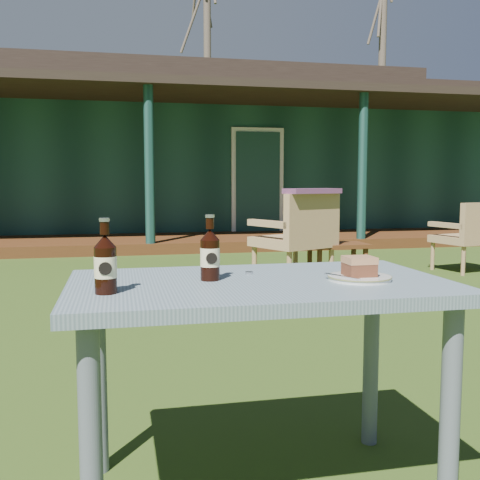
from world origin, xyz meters
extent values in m
plane|color=#334916|center=(0.00, 0.00, 0.00)|extent=(80.00, 80.00, 0.00)
cube|color=#163932|center=(0.00, 9.50, 1.30)|extent=(15.00, 6.00, 2.60)
cube|color=black|center=(0.00, 9.50, 2.75)|extent=(15.80, 6.80, 0.30)
cube|color=black|center=(0.00, 9.50, 3.15)|extent=(12.00, 3.50, 0.60)
cube|color=#4C2912|center=(0.00, 5.60, 0.08)|extent=(15.00, 1.80, 0.16)
cube|color=black|center=(0.00, 5.60, 2.45)|extent=(15.40, 2.00, 0.12)
cylinder|color=#163932|center=(0.00, 4.80, 1.23)|extent=(0.14, 0.14, 2.45)
cylinder|color=#163932|center=(3.25, 4.80, 1.23)|extent=(0.14, 0.14, 2.45)
cube|color=white|center=(2.00, 6.48, 1.00)|extent=(0.95, 0.06, 2.00)
cube|color=#193D38|center=(2.00, 6.45, 1.00)|extent=(0.80, 0.04, 1.85)
cylinder|color=brown|center=(3.00, 18.50, 4.75)|extent=(0.28, 0.28, 9.50)
cylinder|color=brown|center=(9.50, 17.00, 5.50)|extent=(0.28, 0.28, 11.00)
cube|color=slate|center=(0.00, -1.60, 0.70)|extent=(1.20, 0.70, 0.04)
cylinder|color=slate|center=(-0.52, -1.87, 0.34)|extent=(0.06, 0.06, 0.68)
cylinder|color=slate|center=(0.52, -1.87, 0.34)|extent=(0.06, 0.06, 0.68)
cylinder|color=slate|center=(-0.52, -1.33, 0.34)|extent=(0.06, 0.06, 0.68)
cylinder|color=slate|center=(0.52, -1.33, 0.34)|extent=(0.06, 0.06, 0.68)
cylinder|color=silver|center=(0.32, -1.66, 0.73)|extent=(0.20, 0.20, 0.01)
cylinder|color=olive|center=(0.32, -1.66, 0.73)|extent=(0.20, 0.20, 0.00)
cube|color=brown|center=(0.31, -1.66, 0.75)|extent=(0.09, 0.08, 0.04)
cube|color=tan|center=(0.31, -1.66, 0.79)|extent=(0.09, 0.09, 0.02)
cube|color=silver|center=(0.25, -1.67, 0.74)|extent=(0.07, 0.13, 0.00)
cylinder|color=black|center=(-0.15, -1.56, 0.78)|extent=(0.06, 0.06, 0.13)
cone|color=black|center=(-0.15, -1.56, 0.87)|extent=(0.06, 0.06, 0.04)
cylinder|color=black|center=(-0.15, -1.56, 0.90)|extent=(0.03, 0.03, 0.04)
cylinder|color=silver|center=(-0.15, -1.56, 0.93)|extent=(0.03, 0.03, 0.01)
cylinder|color=beige|center=(-0.15, -1.56, 0.79)|extent=(0.06, 0.06, 0.06)
cylinder|color=black|center=(-0.15, -1.59, 0.79)|extent=(0.04, 0.00, 0.04)
cylinder|color=black|center=(-0.48, -1.71, 0.79)|extent=(0.06, 0.06, 0.13)
cone|color=black|center=(-0.48, -1.71, 0.87)|extent=(0.06, 0.06, 0.04)
cylinder|color=black|center=(-0.48, -1.71, 0.91)|extent=(0.03, 0.03, 0.04)
cylinder|color=silver|center=(-0.48, -1.71, 0.93)|extent=(0.03, 0.03, 0.01)
cylinder|color=beige|center=(-0.48, -1.71, 0.80)|extent=(0.06, 0.06, 0.06)
cylinder|color=black|center=(-0.48, -1.74, 0.80)|extent=(0.04, 0.00, 0.04)
cylinder|color=silver|center=(0.00, -1.47, 0.72)|extent=(0.03, 0.03, 0.01)
cube|color=#A88154|center=(1.30, 2.15, 0.43)|extent=(0.89, 0.87, 0.10)
cube|color=#A88154|center=(1.42, 1.90, 0.70)|extent=(0.66, 0.37, 0.45)
cube|color=#A88154|center=(1.56, 2.30, 0.63)|extent=(0.32, 0.57, 0.06)
cube|color=#A88154|center=(1.01, 2.04, 0.63)|extent=(0.32, 0.57, 0.06)
cylinder|color=#A88154|center=(1.45, 2.51, 0.19)|extent=(0.05, 0.05, 0.38)
cylinder|color=#A88154|center=(0.92, 2.27, 0.19)|extent=(0.05, 0.05, 0.38)
cylinder|color=#A88154|center=(1.67, 2.03, 0.19)|extent=(0.05, 0.05, 0.38)
cylinder|color=#A88154|center=(1.15, 1.78, 0.19)|extent=(0.05, 0.05, 0.38)
cube|color=#A88154|center=(3.49, 2.47, 0.37)|extent=(0.71, 0.68, 0.08)
cube|color=#A88154|center=(3.74, 2.55, 0.55)|extent=(0.18, 0.52, 0.06)
cube|color=#A88154|center=(3.22, 2.43, 0.55)|extent=(0.18, 0.52, 0.06)
cylinder|color=#A88154|center=(3.68, 2.75, 0.17)|extent=(0.05, 0.05, 0.33)
cylinder|color=#A88154|center=(3.19, 2.64, 0.17)|extent=(0.05, 0.05, 0.33)
cylinder|color=#A88154|center=(3.29, 2.19, 0.17)|extent=(0.05, 0.05, 0.33)
cube|color=#6D385F|center=(1.42, 1.90, 0.95)|extent=(0.65, 0.45, 0.05)
cube|color=#4C2912|center=(1.79, 2.16, 0.38)|extent=(0.60, 0.40, 0.04)
cube|color=#4C2912|center=(1.54, 2.01, 0.18)|extent=(0.04, 0.04, 0.36)
cube|color=#4C2912|center=(2.04, 2.01, 0.18)|extent=(0.04, 0.04, 0.36)
cube|color=#4C2912|center=(1.54, 2.31, 0.18)|extent=(0.04, 0.04, 0.36)
cube|color=#4C2912|center=(2.04, 2.31, 0.18)|extent=(0.04, 0.04, 0.36)
camera|label=1|loc=(-0.44, -3.31, 1.03)|focal=42.00mm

